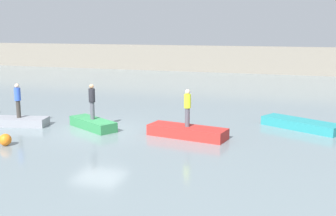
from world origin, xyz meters
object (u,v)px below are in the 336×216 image
(rowboat_grey, at_px, (19,121))
(rowboat_teal, at_px, (301,124))
(rowboat_red, at_px, (187,132))
(person_blue_shirt, at_px, (18,99))
(rowboat_green, at_px, (93,124))
(mooring_buoy, at_px, (5,140))
(person_hiviz_shirt, at_px, (187,106))
(person_dark_shirt, at_px, (92,100))

(rowboat_grey, bearing_deg, rowboat_teal, 2.73)
(rowboat_red, xyz_separation_m, person_blue_shirt, (-9.06, -0.50, 1.18))
(rowboat_grey, relative_size, rowboat_green, 0.97)
(rowboat_teal, bearing_deg, mooring_buoy, -121.45)
(rowboat_green, distance_m, rowboat_teal, 10.63)
(rowboat_grey, distance_m, person_hiviz_shirt, 9.17)
(mooring_buoy, bearing_deg, rowboat_teal, 30.94)
(person_hiviz_shirt, bearing_deg, rowboat_green, 178.77)
(person_hiviz_shirt, bearing_deg, rowboat_red, 90.00)
(rowboat_teal, distance_m, mooring_buoy, 14.25)
(person_hiviz_shirt, bearing_deg, person_blue_shirt, -176.83)
(mooring_buoy, bearing_deg, rowboat_green, 62.19)
(person_hiviz_shirt, bearing_deg, rowboat_grey, -176.83)
(person_dark_shirt, bearing_deg, mooring_buoy, -117.81)
(rowboat_grey, xyz_separation_m, person_hiviz_shirt, (9.06, 0.50, 1.29))
(person_dark_shirt, bearing_deg, rowboat_teal, 18.16)
(rowboat_grey, distance_m, person_dark_shirt, 4.26)
(mooring_buoy, bearing_deg, person_dark_shirt, 62.19)
(mooring_buoy, bearing_deg, person_hiviz_shirt, 28.60)
(person_dark_shirt, xyz_separation_m, mooring_buoy, (-2.12, -4.01, -1.23))
(person_dark_shirt, bearing_deg, rowboat_grey, -171.37)
(rowboat_teal, relative_size, mooring_buoy, 7.51)
(rowboat_grey, xyz_separation_m, mooring_buoy, (1.90, -3.40, 0.05))
(rowboat_grey, relative_size, person_hiviz_shirt, 1.65)
(rowboat_red, bearing_deg, rowboat_teal, 43.78)
(rowboat_green, height_order, rowboat_red, rowboat_red)
(person_dark_shirt, relative_size, person_blue_shirt, 1.00)
(rowboat_green, height_order, person_hiviz_shirt, person_hiviz_shirt)
(rowboat_grey, height_order, rowboat_red, rowboat_red)
(rowboat_teal, xyz_separation_m, person_hiviz_shirt, (-5.06, -3.42, 1.27))
(rowboat_teal, relative_size, person_dark_shirt, 2.20)
(rowboat_green, xyz_separation_m, person_hiviz_shirt, (5.04, -0.11, 1.25))
(rowboat_grey, height_order, person_blue_shirt, person_blue_shirt)
(rowboat_red, bearing_deg, rowboat_grey, -167.12)
(rowboat_grey, xyz_separation_m, person_blue_shirt, (0.00, -0.00, 1.22))
(rowboat_teal, relative_size, person_hiviz_shirt, 2.24)
(person_hiviz_shirt, relative_size, person_dark_shirt, 0.98)
(person_dark_shirt, xyz_separation_m, person_blue_shirt, (-4.02, -0.61, -0.06))
(person_hiviz_shirt, xyz_separation_m, person_dark_shirt, (-5.04, 0.11, -0.01))
(rowboat_red, xyz_separation_m, person_dark_shirt, (-5.04, 0.11, 1.24))
(rowboat_red, height_order, mooring_buoy, mooring_buoy)
(rowboat_grey, relative_size, rowboat_red, 0.78)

